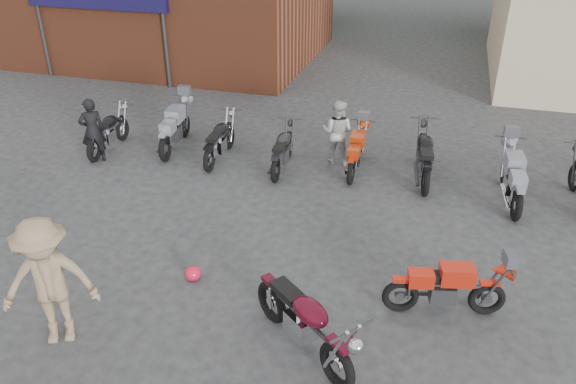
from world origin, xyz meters
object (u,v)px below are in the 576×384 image
(helmet, at_px, (193,273))
(row_bike_0, at_px, (108,130))
(row_bike_2, at_px, (220,138))
(row_bike_3, at_px, (283,148))
(vintage_motorcycle, at_px, (304,318))
(person_light, at_px, (337,132))
(person_tan, at_px, (49,283))
(sportbike, at_px, (448,285))
(row_bike_4, at_px, (357,150))
(row_bike_6, at_px, (513,175))
(row_bike_5, at_px, (425,153))
(person_dark, at_px, (92,131))
(row_bike_1, at_px, (175,125))

(helmet, xyz_separation_m, row_bike_0, (-4.25, 4.34, 0.41))
(row_bike_2, height_order, row_bike_3, row_bike_2)
(vintage_motorcycle, bearing_deg, row_bike_2, 161.37)
(helmet, distance_m, person_light, 5.43)
(row_bike_2, bearing_deg, person_tan, 179.21)
(vintage_motorcycle, distance_m, person_tan, 3.56)
(helmet, bearing_deg, person_light, 75.47)
(person_light, xyz_separation_m, person_tan, (-2.60, -7.04, 0.23))
(person_light, relative_size, row_bike_3, 0.84)
(row_bike_3, bearing_deg, sportbike, -140.95)
(row_bike_4, distance_m, row_bike_6, 3.39)
(vintage_motorcycle, distance_m, row_bike_5, 6.12)
(person_light, height_order, row_bike_4, person_light)
(sportbike, relative_size, helmet, 6.50)
(person_dark, bearing_deg, row_bike_4, 150.04)
(row_bike_1, bearing_deg, vintage_motorcycle, -148.72)
(row_bike_3, xyz_separation_m, row_bike_6, (5.01, -0.16, 0.07))
(row_bike_1, relative_size, row_bike_5, 0.98)
(sportbike, distance_m, person_light, 5.61)
(person_dark, xyz_separation_m, person_light, (5.55, 1.56, -0.01))
(sportbike, distance_m, row_bike_4, 5.05)
(row_bike_3, distance_m, row_bike_6, 5.01)
(row_bike_5, bearing_deg, row_bike_4, 83.45)
(person_dark, bearing_deg, vintage_motorcycle, 102.16)
(row_bike_1, relative_size, row_bike_4, 1.14)
(person_tan, bearing_deg, helmet, 28.87)
(vintage_motorcycle, distance_m, row_bike_2, 6.74)
(helmet, xyz_separation_m, row_bike_2, (-1.38, 4.60, 0.42))
(person_tan, relative_size, row_bike_1, 0.96)
(person_dark, relative_size, row_bike_3, 0.86)
(person_dark, bearing_deg, row_bike_1, 179.05)
(helmet, xyz_separation_m, person_light, (1.35, 5.22, 0.64))
(row_bike_4, bearing_deg, helmet, 158.07)
(vintage_motorcycle, bearing_deg, row_bike_1, 168.44)
(person_dark, bearing_deg, person_tan, 77.00)
(row_bike_4, distance_m, row_bike_5, 1.52)
(helmet, relative_size, row_bike_0, 0.15)
(row_bike_2, height_order, row_bike_6, row_bike_6)
(vintage_motorcycle, bearing_deg, row_bike_5, 117.94)
(helmet, xyz_separation_m, row_bike_4, (1.88, 4.87, 0.40))
(row_bike_0, bearing_deg, row_bike_1, -71.11)
(helmet, height_order, row_bike_1, row_bike_1)
(row_bike_0, relative_size, row_bike_2, 0.98)
(person_dark, xyz_separation_m, row_bike_4, (6.08, 1.22, -0.26))
(person_tan, xyz_separation_m, row_bike_4, (3.14, 6.69, -0.47))
(sportbike, xyz_separation_m, helmet, (-4.08, -0.32, -0.40))
(row_bike_3, bearing_deg, person_tan, 163.23)
(person_light, distance_m, row_bike_1, 4.08)
(helmet, bearing_deg, vintage_motorcycle, -26.39)
(person_light, xyz_separation_m, row_bike_6, (3.88, -0.87, -0.17))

